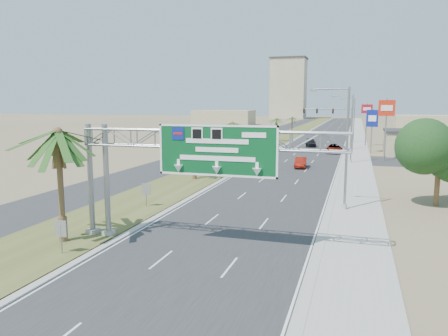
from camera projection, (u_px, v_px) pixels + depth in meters
ground at (132, 325)px, 17.31m from camera, size 600.00×600.00×0.00m
road at (326, 135)px, 121.41m from camera, size 12.00×300.00×0.02m
sidewalk_right at (358, 136)px, 118.96m from camera, size 4.00×300.00×0.10m
median_grass at (290, 134)px, 124.28m from camera, size 7.00×300.00×0.12m
opposing_road at (266, 134)px, 126.31m from camera, size 8.00×300.00×0.02m
sign_gantry at (194, 148)px, 26.13m from camera, size 16.75×1.24×7.50m
palm_near at (58, 133)px, 26.52m from camera, size 5.70×5.70×8.35m
palm_row_b at (194, 137)px, 49.62m from camera, size 3.99×3.99×5.95m
palm_row_c at (232, 124)px, 64.65m from camera, size 3.99×3.99×6.75m
palm_row_d at (258, 127)px, 81.86m from camera, size 3.99×3.99×5.45m
palm_row_e at (276, 120)px, 99.75m from camera, size 3.99×3.99×6.15m
palm_row_f at (292, 118)px, 123.46m from camera, size 3.99×3.99×5.75m
streetlight_near at (344, 153)px, 35.34m from camera, size 3.27×0.44×10.00m
streetlight_mid at (350, 131)px, 63.73m from camera, size 3.27×0.44×10.00m
streetlight_far at (353, 122)px, 97.80m from camera, size 3.27×0.44×10.00m
signal_mast at (340, 124)px, 83.22m from camera, size 10.28×0.71×8.00m
store_building at (442, 144)px, 73.14m from camera, size 18.00×10.00×4.00m
oak_near at (439, 153)px, 36.93m from camera, size 4.50×4.50×6.80m
median_signback_a at (61, 231)px, 25.02m from camera, size 0.75×0.08×2.08m
median_signback_b at (146, 191)px, 36.58m from camera, size 0.75×0.08×2.08m
tower_distant at (288, 89)px, 260.57m from camera, size 20.00×16.00×35.00m
building_distant_left at (224, 118)px, 181.26m from camera, size 24.00×14.00×6.00m
building_distant_right at (428, 123)px, 140.79m from camera, size 20.00×12.00×5.00m
car_left_lane at (261, 160)px, 62.72m from camera, size 2.21×4.39×1.43m
car_mid_lane at (301, 163)px, 59.72m from camera, size 1.81×4.41×1.42m
car_right_lane at (334, 149)px, 77.46m from camera, size 2.76×5.67×1.55m
car_far at (311, 143)px, 89.06m from camera, size 2.72×5.31×1.48m
pole_sign_red_near at (387, 112)px, 66.09m from camera, size 2.41×0.43×9.45m
pole_sign_blue at (372, 120)px, 77.31m from camera, size 1.97×1.01×7.82m
pole_sign_red_far at (367, 112)px, 88.85m from camera, size 2.22×0.65×8.75m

